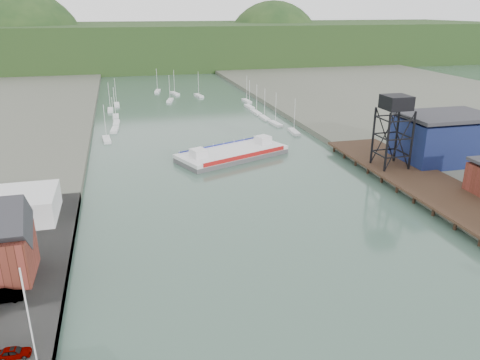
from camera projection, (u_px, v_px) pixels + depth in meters
east_pier at (432, 186)px, 94.70m from camera, size 14.00×70.00×2.45m
white_shed at (2, 208)px, 79.65m from camera, size 18.00×12.00×4.50m
flagpole at (30, 323)px, 44.58m from camera, size 0.16×0.16×12.00m
lift_tower at (396, 107)px, 101.28m from camera, size 6.50×6.50×16.00m
blue_shed at (444, 138)px, 109.57m from camera, size 20.50×14.50×11.30m
marina_sailboats at (186, 111)px, 171.53m from camera, size 57.71×92.65×0.90m
distant_hills at (144, 48)px, 315.11m from camera, size 500.00×120.00×80.00m
chain_ferry at (232, 153)px, 118.62m from camera, size 30.11×20.98×4.03m
car_west_a at (14, 352)px, 48.59m from camera, size 3.52×1.58×1.18m
car_west_b at (4, 296)px, 57.77m from camera, size 4.50×1.60×1.48m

